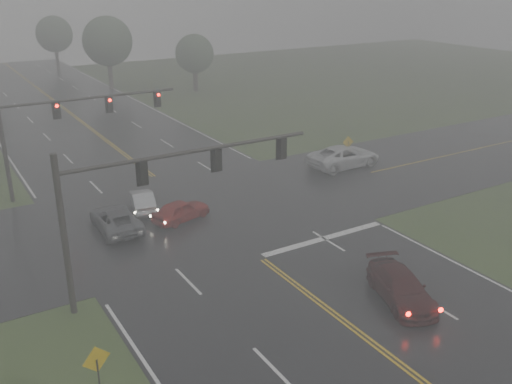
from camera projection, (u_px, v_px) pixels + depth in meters
main_road at (213, 222)px, 35.99m from camera, size 18.00×160.00×0.02m
cross_street at (199, 211)px, 37.59m from camera, size 120.00×14.00×0.02m
stop_bar at (324, 239)px, 33.70m from camera, size 8.50×0.50×0.01m
sedan_maroon at (400, 300)px, 27.36m from camera, size 3.49×5.29×1.42m
sedan_red at (181, 220)px, 36.24m from camera, size 4.17×2.55×1.33m
sedan_silver at (143, 210)px, 37.84m from camera, size 2.23×4.13×1.29m
car_grey at (117, 230)px, 34.87m from camera, size 2.41×5.00×1.37m
pickup_white at (343, 167)px, 46.30m from camera, size 6.21×2.96×1.71m
signal_gantry_near at (146, 188)px, 26.41m from camera, size 12.92×0.34×7.68m
signal_gantry_far at (60, 121)px, 39.21m from camera, size 12.43×0.38×7.42m
sign_diamond_west at (97, 367)px, 20.07m from camera, size 1.06×0.27×2.58m
sign_diamond_east at (348, 145)px, 46.34m from camera, size 0.98×0.19×2.37m
tree_ne_a at (107, 41)px, 75.19m from camera, size 6.51×6.51×9.56m
tree_e_near at (194, 54)px, 74.26m from camera, size 5.04×5.04×7.40m
tree_n_far at (54, 34)px, 91.31m from camera, size 5.74×5.74×8.44m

